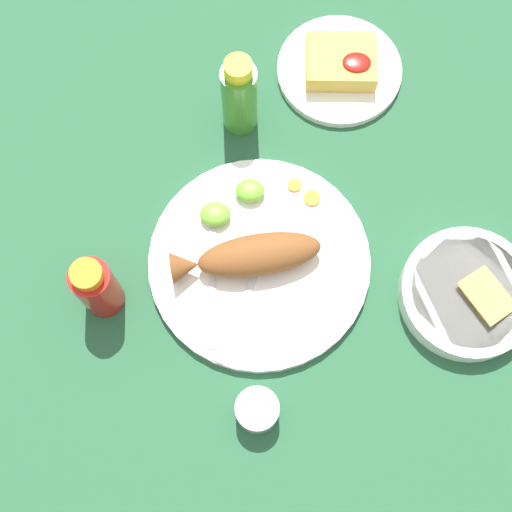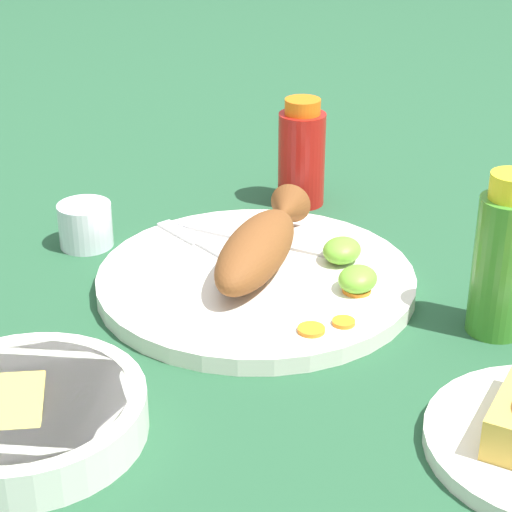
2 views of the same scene
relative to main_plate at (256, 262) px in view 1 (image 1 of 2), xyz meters
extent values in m
plane|color=#235133|center=(0.00, 0.00, -0.01)|extent=(4.00, 4.00, 0.00)
cylinder|color=white|center=(0.00, 0.00, 0.00)|extent=(0.33, 0.33, 0.02)
ellipsoid|color=brown|center=(0.00, 0.00, 0.04)|extent=(0.19, 0.09, 0.05)
cone|color=brown|center=(-0.11, -0.02, 0.04)|extent=(0.05, 0.05, 0.05)
cube|color=silver|center=(-0.01, -0.04, 0.01)|extent=(0.05, 0.11, 0.00)
cube|color=silver|center=(-0.05, -0.12, 0.01)|extent=(0.04, 0.07, 0.00)
cube|color=silver|center=(-0.07, -0.01, 0.01)|extent=(0.01, 0.11, 0.00)
cube|color=silver|center=(-0.07, -0.10, 0.01)|extent=(0.02, 0.07, 0.00)
cylinder|color=orange|center=(0.08, 0.10, 0.01)|extent=(0.03, 0.03, 0.00)
cylinder|color=orange|center=(0.05, 0.12, 0.01)|extent=(0.02, 0.02, 0.00)
cylinder|color=orange|center=(-0.01, 0.11, 0.01)|extent=(0.03, 0.03, 0.00)
ellipsoid|color=#6BB233|center=(-0.02, 0.11, 0.02)|extent=(0.05, 0.04, 0.02)
ellipsoid|color=#6BB233|center=(-0.07, 0.07, 0.02)|extent=(0.05, 0.04, 0.03)
cylinder|color=#B21914|center=(-0.23, -0.06, 0.05)|extent=(0.06, 0.06, 0.12)
cylinder|color=orange|center=(-0.23, -0.06, 0.12)|extent=(0.04, 0.04, 0.02)
cylinder|color=#3D8428|center=(-0.03, 0.24, 0.06)|extent=(0.06, 0.06, 0.14)
cylinder|color=yellow|center=(-0.03, 0.24, 0.14)|extent=(0.04, 0.04, 0.02)
cylinder|color=silver|center=(0.00, -0.22, 0.02)|extent=(0.06, 0.06, 0.05)
cylinder|color=white|center=(0.00, -0.22, 0.00)|extent=(0.05, 0.05, 0.02)
cylinder|color=white|center=(0.13, 0.34, 0.00)|extent=(0.21, 0.21, 0.01)
cube|color=gold|center=(0.13, 0.34, 0.02)|extent=(0.11, 0.09, 0.04)
ellipsoid|color=#AD140F|center=(0.15, 0.32, 0.04)|extent=(0.05, 0.04, 0.01)
cylinder|color=white|center=(0.31, -0.05, 0.01)|extent=(0.20, 0.20, 0.04)
cylinder|color=olive|center=(0.31, -0.05, 0.02)|extent=(0.17, 0.17, 0.01)
cube|color=gold|center=(0.34, -0.05, 0.03)|extent=(0.12, 0.11, 0.03)
camera|label=1|loc=(0.00, -0.33, 1.03)|focal=50.00mm
camera|label=2|loc=(0.76, 0.41, 0.46)|focal=65.00mm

